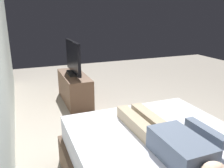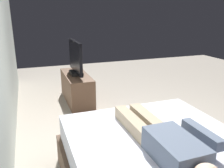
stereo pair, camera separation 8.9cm
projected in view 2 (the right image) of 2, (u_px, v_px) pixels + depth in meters
ground_plane at (152, 151)px, 2.76m from camera, size 10.00×10.00×0.00m
person at (166, 141)px, 1.80m from camera, size 1.26×0.46×0.18m
remote at (196, 132)px, 2.09m from camera, size 0.15×0.04×0.02m
tv_stand at (77, 88)px, 4.26m from camera, size 1.10×0.40×0.50m
tv at (75, 58)px, 4.10m from camera, size 0.88×0.20×0.59m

